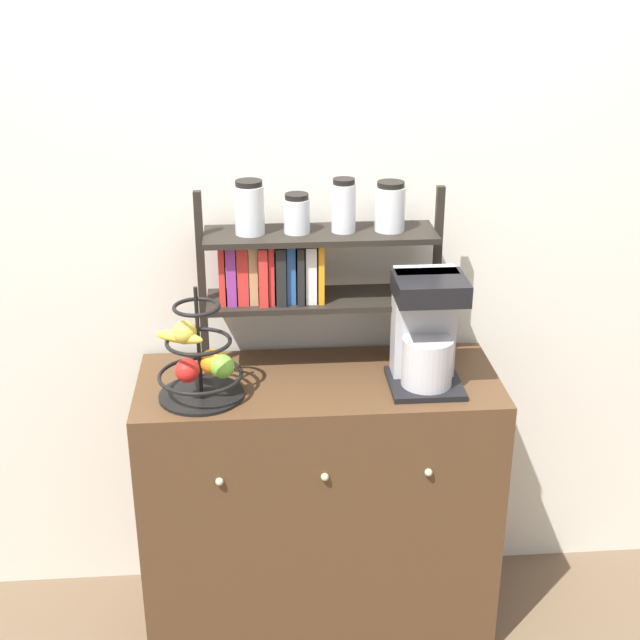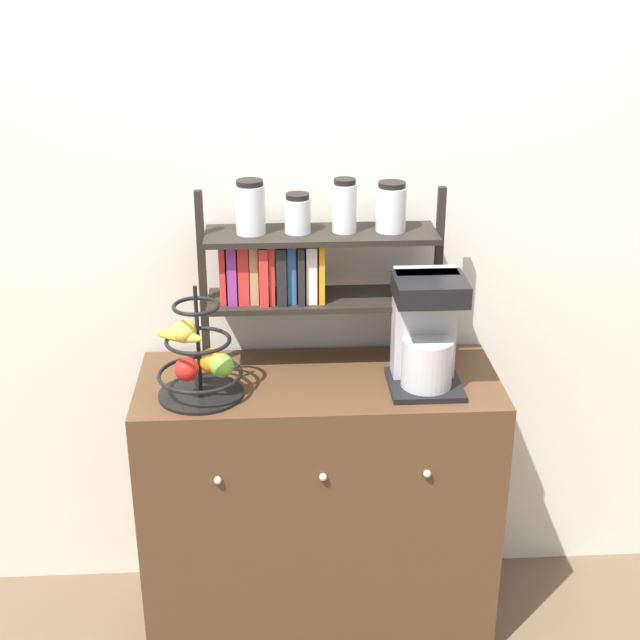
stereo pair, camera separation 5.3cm
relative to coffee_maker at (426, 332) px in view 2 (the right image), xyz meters
The scene contains 5 objects.
wall_back 0.50m from the coffee_maker, 134.43° to the left, with size 7.00×0.05×2.60m, color silver.
sideboard 0.71m from the coffee_maker, behind, with size 1.13×0.49×0.91m.
coffee_maker is the anchor object (origin of this frame).
fruit_stand 0.68m from the coffee_maker, behind, with size 0.26×0.26×0.35m.
shelf_hutch 0.45m from the coffee_maker, 154.92° to the left, with size 0.76×0.20×0.60m.
Camera 2 is at (-0.14, -2.24, 2.16)m, focal length 50.00 mm.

